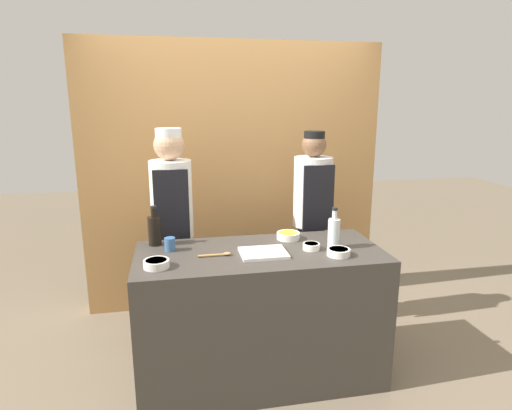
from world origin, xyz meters
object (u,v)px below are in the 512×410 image
object	(u,v)px
bottle_clear	(334,233)
sauce_bowl_purple	(311,246)
cutting_board	(263,253)
chef_right	(312,222)
cup_blue	(170,244)
chef_left	(173,226)
sauce_bowl_yellow	(288,235)
sauce_bowl_orange	(339,252)
bottle_soy	(155,230)
wooden_spoon	(218,255)
sauce_bowl_green	(156,263)

from	to	relation	value
bottle_clear	sauce_bowl_purple	bearing A→B (deg)	179.19
cutting_board	chef_right	world-z (taller)	chef_right
sauce_bowl_purple	chef_right	xyz separation A→B (m)	(0.22, 0.67, -0.03)
cutting_board	cup_blue	size ratio (longest dim) A/B	3.33
bottle_clear	chef_left	bearing A→B (deg)	147.74
sauce_bowl_yellow	sauce_bowl_orange	distance (m)	0.45
sauce_bowl_orange	bottle_soy	size ratio (longest dim) A/B	0.54
bottle_soy	cup_blue	xyz separation A→B (m)	(0.10, -0.14, -0.06)
cutting_board	wooden_spoon	size ratio (longest dim) A/B	1.41
cup_blue	sauce_bowl_orange	bearing A→B (deg)	-15.76
bottle_soy	cup_blue	distance (m)	0.19
sauce_bowl_purple	wooden_spoon	size ratio (longest dim) A/B	0.53
sauce_bowl_yellow	wooden_spoon	xyz separation A→B (m)	(-0.53, -0.26, -0.02)
sauce_bowl_green	chef_left	distance (m)	0.80
sauce_bowl_yellow	cutting_board	world-z (taller)	sauce_bowl_yellow
sauce_bowl_green	chef_right	size ratio (longest dim) A/B	0.09
chef_left	chef_right	size ratio (longest dim) A/B	1.02
cup_blue	chef_left	size ratio (longest dim) A/B	0.05
sauce_bowl_green	chef_left	size ratio (longest dim) A/B	0.09
chef_left	cutting_board	bearing A→B (deg)	-50.60
cutting_board	bottle_soy	bearing A→B (deg)	154.54
sauce_bowl_yellow	sauce_bowl_orange	xyz separation A→B (m)	(0.23, -0.39, -0.00)
sauce_bowl_purple	wooden_spoon	bearing A→B (deg)	-179.33
bottle_soy	bottle_clear	bearing A→B (deg)	-14.34
bottle_soy	chef_right	world-z (taller)	chef_right
cup_blue	bottle_clear	bearing A→B (deg)	-8.36
sauce_bowl_purple	sauce_bowl_yellow	xyz separation A→B (m)	(-0.09, 0.25, 0.00)
sauce_bowl_orange	bottle_soy	xyz separation A→B (m)	(-1.16, 0.44, 0.08)
sauce_bowl_purple	sauce_bowl_green	distance (m)	1.01
wooden_spoon	chef_left	xyz separation A→B (m)	(-0.28, 0.67, 0.01)
sauce_bowl_orange	cup_blue	xyz separation A→B (m)	(-1.06, 0.30, 0.02)
cutting_board	chef_right	xyz separation A→B (m)	(0.56, 0.70, -0.02)
sauce_bowl_purple	bottle_clear	bearing A→B (deg)	-0.81
chef_right	sauce_bowl_orange	bearing A→B (deg)	-96.14
bottle_clear	chef_right	xyz separation A→B (m)	(0.07, 0.67, -0.12)
cutting_board	chef_right	bearing A→B (deg)	51.42
sauce_bowl_orange	sauce_bowl_green	size ratio (longest dim) A/B	0.97
bottle_soy	sauce_bowl_purple	bearing A→B (deg)	-16.27
cutting_board	wooden_spoon	distance (m)	0.29
chef_right	chef_left	bearing A→B (deg)	180.00
sauce_bowl_green	cutting_board	bearing A→B (deg)	8.49
sauce_bowl_yellow	bottle_clear	bearing A→B (deg)	-45.86
cup_blue	chef_right	size ratio (longest dim) A/B	0.05
chef_left	cup_blue	bearing A→B (deg)	-92.19
wooden_spoon	sauce_bowl_purple	bearing A→B (deg)	0.67
bottle_soy	chef_left	xyz separation A→B (m)	(0.12, 0.37, -0.09)
sauce_bowl_orange	sauce_bowl_green	distance (m)	1.14
sauce_bowl_orange	cup_blue	size ratio (longest dim) A/B	1.67
chef_left	bottle_soy	bearing A→B (deg)	-108.16
sauce_bowl_green	cup_blue	xyz separation A→B (m)	(0.08, 0.29, 0.02)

